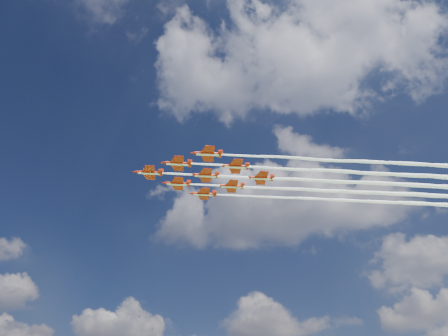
{
  "coord_description": "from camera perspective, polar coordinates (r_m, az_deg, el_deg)",
  "views": [
    {
      "loc": [
        42.52,
        -126.5,
        4.0
      ],
      "look_at": [
        1.73,
        3.24,
        93.34
      ],
      "focal_mm": 35.0,
      "sensor_mm": 36.0,
      "label": 1
    }
  ],
  "objects": [
    {
      "name": "jet_row2_starb",
      "position": [
        174.37,
        13.79,
        -2.9
      ],
      "size": [
        117.11,
        51.74,
        2.77
      ],
      "rotation": [
        0.0,
        0.0,
        0.39
      ],
      "color": "#AE1D09"
    },
    {
      "name": "jet_row2_port",
      "position": [
        163.36,
        15.17,
        -0.45
      ],
      "size": [
        117.11,
        51.74,
        2.77
      ],
      "rotation": [
        0.0,
        0.0,
        0.39
      ],
      "color": "#AE1D09"
    },
    {
      "name": "jet_row3_starb",
      "position": [
        183.39,
        16.24,
        -4.1
      ],
      "size": [
        117.11,
        51.74,
        2.77
      ],
      "rotation": [
        0.0,
        0.0,
        0.39
      ],
      "color": "#AE1D09"
    },
    {
      "name": "jet_row4_starb",
      "position": [
        181.84,
        19.97,
        -3.1
      ],
      "size": [
        117.11,
        51.74,
        2.77
      ],
      "rotation": [
        0.0,
        0.0,
        0.39
      ],
      "color": "#AE1D09"
    },
    {
      "name": "jet_row3_centre",
      "position": [
        172.4,
        17.7,
        -1.85
      ],
      "size": [
        117.11,
        51.74,
        2.77
      ],
      "rotation": [
        0.0,
        0.0,
        0.39
      ],
      "color": "#AE1D09"
    },
    {
      "name": "jet_row3_port",
      "position": [
        161.84,
        19.35,
        0.7
      ],
      "size": [
        117.11,
        51.74,
        2.77
      ],
      "rotation": [
        0.0,
        0.0,
        0.39
      ],
      "color": "#AE1D09"
    },
    {
      "name": "jet_row4_port",
      "position": [
        171.31,
        21.66,
        -0.77
      ],
      "size": [
        117.11,
        51.74,
        2.77
      ],
      "rotation": [
        0.0,
        0.0,
        0.39
      ],
      "color": "#AE1D09"
    },
    {
      "name": "jet_tail",
      "position": [
        181.13,
        23.74,
        -2.08
      ],
      "size": [
        117.11,
        51.74,
        2.77
      ],
      "rotation": [
        0.0,
        0.0,
        0.39
      ],
      "color": "#AE1D09"
    },
    {
      "name": "jet_lead",
      "position": [
        165.78,
        11.1,
        -1.58
      ],
      "size": [
        117.11,
        51.74,
        2.77
      ],
      "rotation": [
        0.0,
        0.0,
        0.39
      ],
      "color": "#AE1D09"
    }
  ]
}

